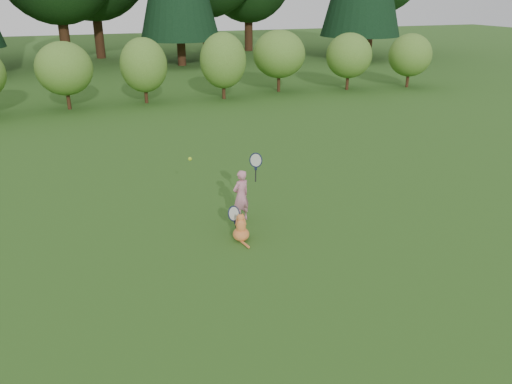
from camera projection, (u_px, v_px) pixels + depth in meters
name	position (u px, v px, depth m)	size (l,w,h in m)	color
ground	(261.00, 246.00, 8.81)	(100.00, 100.00, 0.00)	#2D5117
shrub_row	(144.00, 67.00, 19.60)	(28.00, 3.00, 2.80)	#4A7223
child	(241.00, 195.00, 9.60)	(0.61, 0.41, 1.55)	pink
cat	(241.00, 226.00, 8.96)	(0.46, 0.73, 0.69)	orange
tennis_ball	(190.00, 159.00, 9.69)	(0.07, 0.07, 0.07)	#A2CD18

